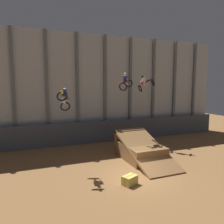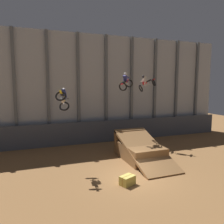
# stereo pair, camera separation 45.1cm
# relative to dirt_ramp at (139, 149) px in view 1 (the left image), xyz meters

# --- Properties ---
(ground_plane) EXTENTS (60.00, 60.00, 0.00)m
(ground_plane) POSITION_rel_dirt_ramp_xyz_m (-2.03, -3.36, -0.74)
(ground_plane) COLOR olive
(arena_back_wall) EXTENTS (32.00, 0.40, 11.37)m
(arena_back_wall) POSITION_rel_dirt_ramp_xyz_m (-2.03, 7.01, 4.94)
(arena_back_wall) COLOR #ADB2B7
(arena_back_wall) RESTS_ON ground_plane
(lower_barrier) EXTENTS (31.36, 0.20, 2.28)m
(lower_barrier) POSITION_rel_dirt_ramp_xyz_m (-2.03, 6.04, 0.40)
(lower_barrier) COLOR #474C56
(lower_barrier) RESTS_ON ground_plane
(dirt_ramp) EXTENTS (2.89, 6.10, 2.24)m
(dirt_ramp) POSITION_rel_dirt_ramp_xyz_m (0.00, 0.00, 0.00)
(dirt_ramp) COLOR brown
(dirt_ramp) RESTS_ON ground_plane
(rider_bike_left_air) EXTENTS (1.23, 1.81, 1.67)m
(rider_bike_left_air) POSITION_rel_dirt_ramp_xyz_m (-6.15, -0.40, 4.37)
(rider_bike_left_air) COLOR black
(rider_bike_center_air) EXTENTS (1.69, 1.65, 1.59)m
(rider_bike_center_air) POSITION_rel_dirt_ramp_xyz_m (-0.45, 1.74, 5.53)
(rider_bike_center_air) COLOR black
(rider_bike_right_air) EXTENTS (1.66, 1.73, 1.66)m
(rider_bike_right_air) POSITION_rel_dirt_ramp_xyz_m (2.32, 3.09, 5.48)
(rider_bike_right_air) COLOR black
(hay_bale_trackside) EXTENTS (1.06, 0.90, 0.57)m
(hay_bale_trackside) POSITION_rel_dirt_ramp_xyz_m (-2.93, -4.17, -0.46)
(hay_bale_trackside) COLOR #CCB751
(hay_bale_trackside) RESTS_ON ground_plane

